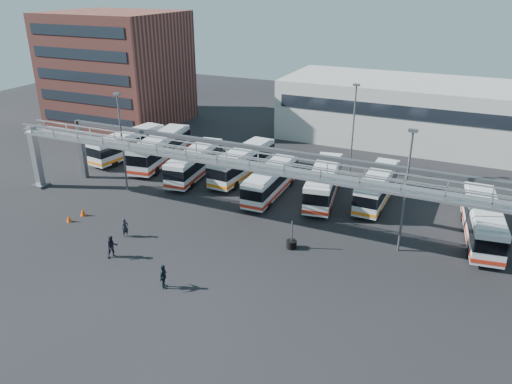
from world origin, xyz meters
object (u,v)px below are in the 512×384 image
at_px(bus_4, 271,180).
at_px(bus_5, 324,182).
at_px(cone_right, 69,218).
at_px(light_pole_mid, 406,186).
at_px(light_pole_left, 122,137).
at_px(bus_0, 128,144).
at_px(bus_2, 195,162).
at_px(light_pole_back, 353,125).
at_px(cone_left, 83,212).
at_px(bus_8, 483,220).
at_px(bus_6, 377,186).
at_px(pedestrian_b, 112,247).
at_px(pedestrian_a, 125,228).
at_px(bus_1, 161,148).
at_px(tire_stack, 291,243).
at_px(pedestrian_d, 163,277).
at_px(bus_3, 243,162).

height_order(bus_4, bus_5, bus_5).
bearing_deg(bus_4, cone_right, -138.66).
bearing_deg(bus_5, light_pole_mid, -49.92).
relative_size(light_pole_left, bus_0, 0.94).
bearing_deg(light_pole_left, bus_2, 53.82).
height_order(light_pole_back, cone_left, light_pole_back).
bearing_deg(bus_8, cone_right, -168.27).
distance_m(bus_6, pedestrian_b, 25.57).
distance_m(light_pole_left, bus_5, 20.71).
bearing_deg(pedestrian_b, bus_0, 68.42).
xyz_separation_m(light_pole_back, pedestrian_a, (-13.67, -22.29, -4.89)).
distance_m(light_pole_left, pedestrian_b, 14.61).
height_order(bus_4, bus_8, bus_8).
distance_m(pedestrian_a, pedestrian_b, 3.48).
relative_size(bus_6, bus_8, 0.92).
relative_size(bus_1, cone_left, 15.20).
bearing_deg(bus_6, pedestrian_b, -129.74).
distance_m(light_pole_mid, bus_1, 31.00).
bearing_deg(bus_5, cone_right, -152.05).
relative_size(bus_4, pedestrian_b, 5.35).
bearing_deg(cone_left, pedestrian_b, -32.92).
bearing_deg(pedestrian_b, bus_6, -7.12).
bearing_deg(cone_right, tire_stack, 11.17).
height_order(bus_5, bus_6, bus_5).
relative_size(bus_5, pedestrian_b, 5.81).
xyz_separation_m(light_pole_back, pedestrian_d, (-6.29, -27.39, -4.80)).
bearing_deg(bus_5, bus_2, 171.86).
height_order(bus_2, cone_right, bus_2).
bearing_deg(bus_8, bus_3, 161.93).
relative_size(bus_0, bus_1, 0.93).
xyz_separation_m(pedestrian_d, cone_right, (-13.84, 5.19, -0.57)).
height_order(pedestrian_d, tire_stack, tire_stack).
height_order(light_pole_left, light_pole_mid, same).
xyz_separation_m(light_pole_left, bus_6, (24.28, 7.85, -4.04)).
relative_size(bus_1, bus_6, 1.16).
height_order(bus_8, pedestrian_b, bus_8).
bearing_deg(bus_5, pedestrian_a, -140.39).
bearing_deg(bus_8, bus_2, 167.58).
bearing_deg(bus_6, light_pole_back, 125.83).
distance_m(bus_2, cone_left, 13.72).
bearing_deg(bus_2, pedestrian_b, -86.04).
distance_m(light_pole_back, bus_8, 17.74).
xyz_separation_m(bus_2, cone_left, (-4.43, -12.91, -1.36)).
distance_m(bus_1, bus_2, 6.23).
height_order(bus_2, bus_6, bus_2).
distance_m(bus_0, bus_2, 11.00).
bearing_deg(tire_stack, pedestrian_b, -149.46).
relative_size(bus_2, bus_3, 0.97).
relative_size(bus_1, bus_2, 1.11).
relative_size(light_pole_mid, bus_6, 1.01).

